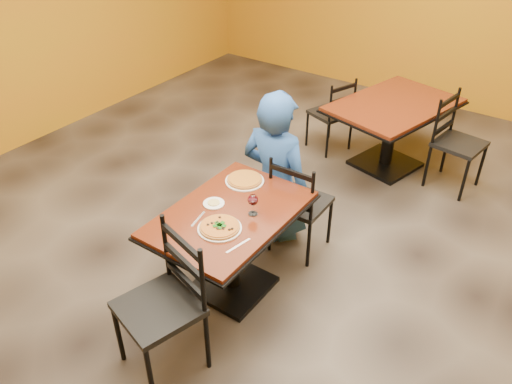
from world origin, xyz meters
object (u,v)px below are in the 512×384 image
Objects in this scene: chair_main_near at (158,309)px; chair_second_left at (330,113)px; chair_main_far at (301,203)px; table_second at (392,119)px; table_main at (231,233)px; side_plate at (214,203)px; pizza_main at (220,227)px; wine_glass at (253,204)px; diner at (276,165)px; chair_second_right at (459,145)px; plate_main at (220,228)px; pizza_far at (245,179)px; plate_far at (245,181)px.

chair_main_near is 1.20× the size of chair_second_left.
table_second is at bearing -93.18° from chair_main_far.
side_plate is (-0.16, 0.01, 0.20)m from table_main.
chair_main_near is 1.60m from chair_main_far.
pizza_main reaches higher than side_plate.
wine_glass reaches higher than table_second.
table_main is 0.86m from diner.
chair_second_right is 3.14× the size of plate_main.
chair_second_left is at bearing 180.00° from table_second.
side_plate is (-0.23, 0.86, 0.23)m from chair_main_near.
side_plate is (-0.01, -0.38, -0.02)m from pizza_far.
chair_second_left is 0.63× the size of diner.
chair_second_right is at bearing 0.00° from table_second.
chair_main_far is at bearing 83.47° from pizza_main.
plate_far is (-0.15, 0.39, 0.20)m from table_main.
table_main is 2.52m from table_second.
chair_second_right reaches higher than table_second.
pizza_main is at bearing -69.91° from pizza_far.
wine_glass is at bearing 26.69° from table_main.
table_main is 0.47m from pizza_far.
wine_glass is at bearing -92.05° from table_second.
pizza_far is (0.00, 0.00, 0.02)m from plate_far.
plate_far reaches higher than table_second.
pizza_main is 0.31m from side_plate.
plate_far is (0.34, -2.12, 0.32)m from chair_second_left.
table_main is 1.26× the size of chair_second_right.
side_plate reaches higher than table_main.
table_second is 0.73m from chair_second_right.
table_main and table_second have the same top height.
chair_second_right reaches higher than plate_main.
chair_second_left is (-0.66, 1.76, -0.03)m from chair_main_far.
pizza_main is at bearing 82.42° from chair_main_far.
diner is 7.62× the size of wine_glass.
chair_second_right is 2.87m from pizza_main.
chair_main_far is at bearing -92.13° from table_second.
chair_second_left reaches higher than side_plate.
chair_main_far is 0.56m from plate_far.
diner is 1.06m from plate_main.
chair_main_far is at bearing 47.63° from plate_far.
chair_main_near is at bearing -79.93° from pizza_far.
plate_main is at bearing 106.18° from chair_main_near.
plate_main is at bearing -69.91° from plate_far.
chair_second_left is 0.89× the size of chair_second_right.
diner is (-0.21, 1.68, 0.17)m from chair_main_near.
pizza_far is at bearing 110.09° from pizza_main.
chair_main_far is 1.88m from chair_second_left.
wine_glass is at bearing -46.12° from pizza_far.
pizza_main is 0.92× the size of plate_far.
chair_main_near is at bearing 96.25° from diner.
chair_second_right is (0.90, 3.36, -0.03)m from chair_main_near.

